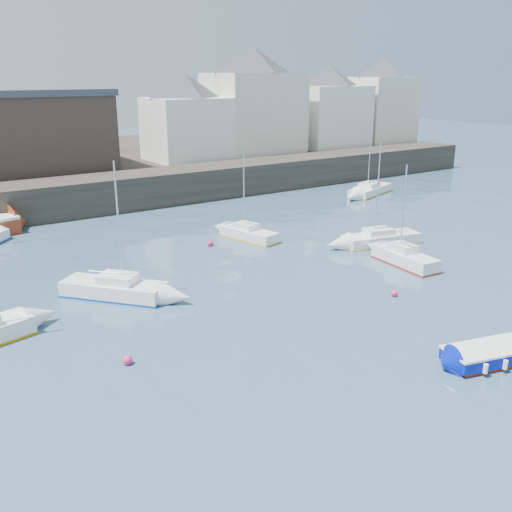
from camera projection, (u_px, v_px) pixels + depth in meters
water at (412, 360)px, 24.48m from camera, size 220.00×220.00×0.00m
quay_wall at (114, 192)px, 51.61m from camera, size 90.00×5.00×3.00m
land_strip at (57, 167)px, 65.83m from camera, size 90.00×32.00×2.80m
bldg_east_a at (254, 100)px, 65.59m from camera, size 13.36×13.36×11.80m
bldg_east_b at (329, 106)px, 71.36m from camera, size 11.88×11.88×9.95m
bldg_east_c at (380, 100)px, 76.01m from camera, size 11.14×11.14×10.95m
bldg_east_d at (186, 116)px, 60.82m from camera, size 11.14×11.14×8.95m
warehouse at (17, 131)px, 53.15m from camera, size 16.40×10.40×7.60m
blue_dinghy at (489, 354)px, 24.08m from camera, size 4.24×2.62×0.75m
sailboat_b at (114, 289)px, 31.21m from camera, size 5.18×5.65×7.50m
sailboat_c at (404, 258)px, 36.45m from camera, size 2.00×4.97×6.38m
sailboat_d at (381, 239)px, 40.84m from camera, size 5.96×3.06×7.27m
sailboat_f at (248, 234)px, 42.13m from camera, size 2.61×5.01×6.23m
sailboat_g at (370, 190)px, 57.92m from camera, size 6.53×3.96×7.88m
buoy_near at (128, 364)px, 24.09m from camera, size 0.42×0.42×0.42m
buoy_mid at (394, 296)px, 31.46m from camera, size 0.37×0.37×0.37m
buoy_far at (210, 246)px, 40.65m from camera, size 0.43×0.43×0.43m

